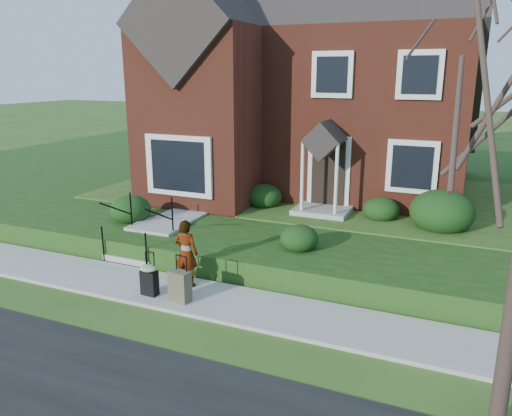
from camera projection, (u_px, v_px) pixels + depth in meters
The scene contains 10 objects.
ground at pixel (196, 299), 10.65m from camera, with size 120.00×120.00×0.00m, color #2D5119.
sidewalk at pixel (196, 297), 10.64m from camera, with size 60.00×1.60×0.08m, color #9E9B93.
terrace at pixel (435, 193), 18.70m from camera, with size 44.00×20.00×0.60m, color #1B3D10.
walkway at pixel (206, 203), 15.86m from camera, with size 1.20×6.00×0.06m, color #9E9B93.
main_house at pixel (321, 55), 17.85m from camera, with size 10.40×10.20×9.40m.
front_steps at pixel (148, 237), 13.11m from camera, with size 1.40×2.02×1.50m.
foundation_shrubs at pixel (295, 200), 14.48m from camera, with size 10.45×4.41×1.19m.
woman at pixel (186, 253), 10.92m from camera, with size 0.55×0.36×1.52m, color #999999.
suitcase_black at pixel (149, 278), 10.55m from camera, with size 0.42×0.35×0.96m.
suitcase_olive at pixel (180, 286), 10.29m from camera, with size 0.49×0.32×0.98m.
Camera 1 is at (5.03, -8.46, 4.67)m, focal length 35.00 mm.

